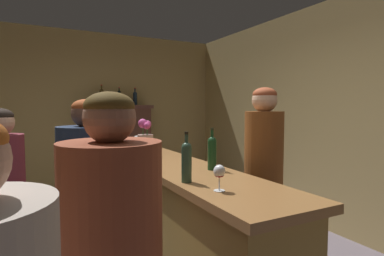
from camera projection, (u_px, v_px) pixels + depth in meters
name	position (u px, v px, depth m)	size (l,w,h in m)	color
wall_back	(77.00, 114.00, 5.33)	(5.15, 0.12, 2.82)	tan
wall_right	(358.00, 118.00, 3.51)	(0.12, 6.80, 2.82)	tan
bar_counter	(170.00, 224.00, 2.63)	(0.56, 2.84, 1.07)	olive
display_cabinet	(119.00, 148.00, 5.43)	(1.15, 0.37, 1.56)	brown
wine_bottle_malbec	(187.00, 160.00, 1.88)	(0.06, 0.06, 0.31)	#2B4533
wine_bottle_chardonnay	(122.00, 137.00, 3.38)	(0.07, 0.07, 0.31)	#1E2E37
wine_bottle_riesling	(212.00, 151.00, 2.26)	(0.07, 0.07, 0.31)	#183D1E
wine_glass_front	(137.00, 139.00, 3.58)	(0.07, 0.07, 0.13)	white
wine_glass_mid	(126.00, 143.00, 3.11)	(0.07, 0.07, 0.14)	white
wine_glass_rear	(219.00, 173.00, 1.69)	(0.07, 0.07, 0.15)	white
flower_arrangement	(145.00, 140.00, 2.94)	(0.15, 0.16, 0.35)	tan
cheese_plate	(151.00, 148.00, 3.39)	(0.19, 0.19, 0.01)	white
display_bottle_left	(102.00, 96.00, 5.24)	(0.07, 0.07, 0.35)	#423515
display_bottle_midleft	(119.00, 97.00, 5.37)	(0.06, 0.06, 0.31)	black
display_bottle_center	(135.00, 98.00, 5.51)	(0.07, 0.07, 0.31)	#172838
patron_redhead	(2.00, 198.00, 2.32)	(0.32, 0.32, 1.52)	#323126
patron_by_cabinet	(88.00, 213.00, 1.97)	(0.36, 0.36, 1.58)	#3D6853
bartender	(263.00, 181.00, 2.45)	(0.30, 0.30, 1.68)	#202845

